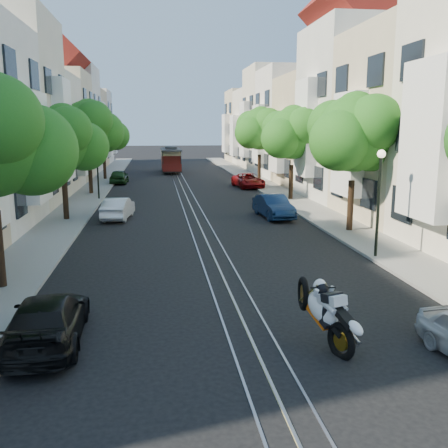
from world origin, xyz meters
name	(u,v)px	position (x,y,z in m)	size (l,w,h in m)	color
ground	(183,188)	(0.00, 28.00, 0.00)	(200.00, 200.00, 0.00)	black
sidewalk_east	(267,186)	(7.25, 28.00, 0.06)	(2.50, 80.00, 0.12)	gray
sidewalk_west	(95,189)	(-7.25, 28.00, 0.06)	(2.50, 80.00, 0.12)	gray
rail_left	(176,188)	(-0.55, 28.00, 0.01)	(0.06, 80.00, 0.02)	gray
rail_slot	(183,188)	(0.00, 28.00, 0.01)	(0.06, 80.00, 0.02)	gray
rail_right	(189,188)	(0.55, 28.00, 0.01)	(0.06, 80.00, 0.02)	gray
lane_line	(183,188)	(0.00, 28.00, 0.00)	(0.08, 80.00, 0.01)	tan
townhouses_east	(321,126)	(11.87, 27.91, 5.18)	(7.75, 72.00, 12.00)	beige
townhouses_west	(32,127)	(-11.87, 27.91, 5.08)	(7.75, 72.00, 11.76)	silver
tree_e_b	(355,135)	(7.26, 8.98, 4.73)	(4.93, 4.08, 6.68)	black
tree_e_c	(293,135)	(7.26, 19.98, 4.60)	(4.84, 3.99, 6.52)	black
tree_e_d	(260,130)	(7.26, 30.98, 4.87)	(5.01, 4.16, 6.85)	black
tree_w_b	(63,141)	(-7.14, 13.98, 4.40)	(4.72, 3.87, 6.27)	black
tree_w_c	(89,128)	(-7.14, 24.98, 5.07)	(5.13, 4.28, 7.09)	black
tree_w_d	(104,132)	(-7.14, 35.98, 4.60)	(4.84, 3.99, 6.52)	black
lamp_east	(379,187)	(6.30, 4.00, 2.85)	(0.32, 0.32, 4.16)	black
lamp_west	(97,160)	(-6.30, 22.00, 2.85)	(0.32, 0.32, 4.16)	black
sportbike_rider	(325,310)	(1.65, -3.42, 0.90)	(0.92, 2.29, 1.62)	black
cable_car	(171,158)	(-0.50, 43.49, 1.60)	(2.23, 7.05, 2.71)	black
parked_car_e_mid	(273,206)	(4.40, 13.46, 0.66)	(1.39, 3.99, 1.32)	#0C1F40
parked_car_e_far	(248,181)	(5.60, 27.82, 0.61)	(2.02, 4.39, 1.22)	maroon
parked_car_w_near	(48,320)	(-4.88, -2.39, 0.60)	(1.68, 4.13, 1.20)	black
parked_car_w_mid	(118,208)	(-4.40, 14.26, 0.61)	(1.30, 3.72, 1.22)	silver
parked_car_w_far	(119,177)	(-5.60, 32.49, 0.64)	(1.52, 3.77, 1.28)	#153414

